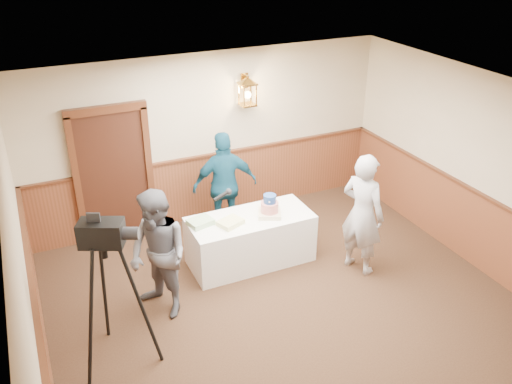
# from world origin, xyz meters

# --- Properties ---
(ground) EXTENTS (7.00, 7.00, 0.00)m
(ground) POSITION_xyz_m (0.00, 0.00, 0.00)
(ground) COLOR #321D13
(ground) RESTS_ON ground
(room_shell) EXTENTS (6.02, 7.02, 2.81)m
(room_shell) POSITION_xyz_m (-0.05, 0.45, 1.52)
(room_shell) COLOR #B9AB8B
(room_shell) RESTS_ON ground
(display_table) EXTENTS (1.80, 0.80, 0.75)m
(display_table) POSITION_xyz_m (0.01, 1.90, 0.38)
(display_table) COLOR white
(display_table) RESTS_ON ground
(tiered_cake) EXTENTS (0.43, 0.43, 0.33)m
(tiered_cake) POSITION_xyz_m (0.28, 1.83, 0.88)
(tiered_cake) COLOR beige
(tiered_cake) RESTS_ON display_table
(sheet_cake_yellow) EXTENTS (0.40, 0.36, 0.07)m
(sheet_cake_yellow) POSITION_xyz_m (-0.33, 1.83, 0.78)
(sheet_cake_yellow) COLOR #E9E78B
(sheet_cake_yellow) RESTS_ON display_table
(sheet_cake_green) EXTENTS (0.38, 0.34, 0.08)m
(sheet_cake_green) POSITION_xyz_m (-0.71, 2.00, 0.79)
(sheet_cake_green) COLOR #91BF86
(sheet_cake_green) RESTS_ON display_table
(interviewer) EXTENTS (1.60, 1.03, 1.73)m
(interviewer) POSITION_xyz_m (-1.50, 1.32, 0.86)
(interviewer) COLOR #575860
(interviewer) RESTS_ON ground
(baker) EXTENTS (0.65, 0.77, 1.81)m
(baker) POSITION_xyz_m (1.36, 1.08, 0.90)
(baker) COLOR #A9A9AF
(baker) RESTS_ON ground
(assistant_p) EXTENTS (1.07, 0.56, 1.74)m
(assistant_p) POSITION_xyz_m (-0.03, 2.80, 0.87)
(assistant_p) COLOR navy
(assistant_p) RESTS_ON ground
(tv_camera_rig) EXTENTS (0.72, 0.68, 1.86)m
(tv_camera_rig) POSITION_xyz_m (-2.21, 0.67, 0.83)
(tv_camera_rig) COLOR black
(tv_camera_rig) RESTS_ON ground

